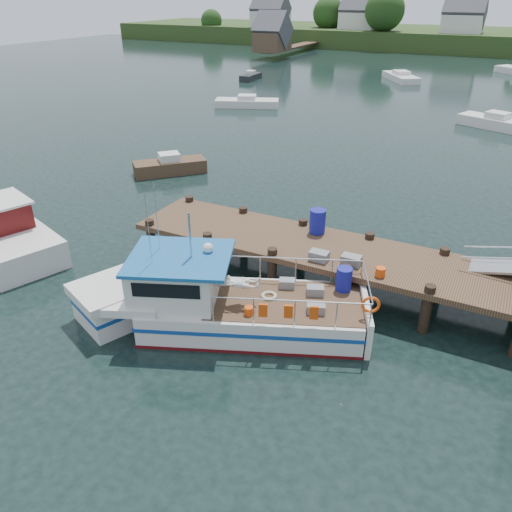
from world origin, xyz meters
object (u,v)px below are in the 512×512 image
at_px(lobster_boat, 215,303).
at_px(moored_b, 496,122).
at_px(moored_e, 251,76).
at_px(moored_a, 247,102).
at_px(moored_d, 401,77).
at_px(moored_rowboat, 170,166).

xyz_separation_m(lobster_boat, moored_b, (5.57, 30.23, -0.36)).
relative_size(lobster_boat, moored_e, 2.37).
bearing_deg(moored_a, moored_d, 64.49).
xyz_separation_m(moored_b, moored_e, (-26.26, 11.28, -0.06)).
xyz_separation_m(moored_a, moored_e, (-6.46, 12.95, 0.00)).
bearing_deg(lobster_boat, moored_e, 93.98).
distance_m(moored_a, moored_d, 21.93).
distance_m(moored_b, moored_d, 21.61).
bearing_deg(moored_rowboat, moored_d, 66.86).
height_order(moored_d, moored_e, moored_d).
distance_m(moored_a, moored_b, 19.87).
relative_size(moored_rowboat, moored_d, 0.59).
bearing_deg(moored_rowboat, lobster_boat, -65.73).
bearing_deg(moored_b, moored_a, 171.88).
bearing_deg(moored_d, moored_rowboat, -100.19).
height_order(moored_b, moored_d, moored_b).
height_order(lobster_boat, moored_d, lobster_boat).
bearing_deg(moored_d, lobster_boat, -87.48).
relative_size(moored_rowboat, moored_b, 0.67).
bearing_deg(moored_e, moored_a, -77.76).
height_order(lobster_boat, moored_rowboat, lobster_boat).
bearing_deg(lobster_boat, moored_b, 57.03).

